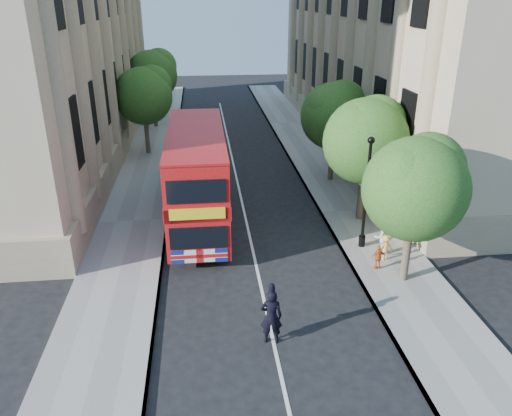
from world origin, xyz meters
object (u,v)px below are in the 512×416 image
object	(u,v)px
lamp_post	(366,198)
police_constable	(271,317)
woman_pedestrian	(382,237)
box_van	(193,161)
double_decker_bus	(197,175)

from	to	relation	value
lamp_post	police_constable	xyz separation A→B (m)	(-5.08, -6.19, -1.51)
police_constable	woman_pedestrian	bearing A→B (deg)	-129.26
lamp_post	woman_pedestrian	size ratio (longest dim) A/B	3.25
box_van	double_decker_bus	bearing A→B (deg)	-81.48
box_van	police_constable	distance (m)	16.51
woman_pedestrian	lamp_post	bearing A→B (deg)	-58.95
lamp_post	box_van	xyz separation A→B (m)	(-7.70, 10.11, -1.28)
lamp_post	police_constable	distance (m)	8.15
lamp_post	woman_pedestrian	bearing A→B (deg)	-50.70
lamp_post	double_decker_bus	distance (m)	8.25
double_decker_bus	box_van	world-z (taller)	double_decker_bus
double_decker_bus	lamp_post	bearing A→B (deg)	-26.16
double_decker_bus	woman_pedestrian	xyz separation A→B (m)	(8.01, -4.42, -1.67)
lamp_post	woman_pedestrian	world-z (taller)	lamp_post
police_constable	lamp_post	bearing A→B (deg)	-122.21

